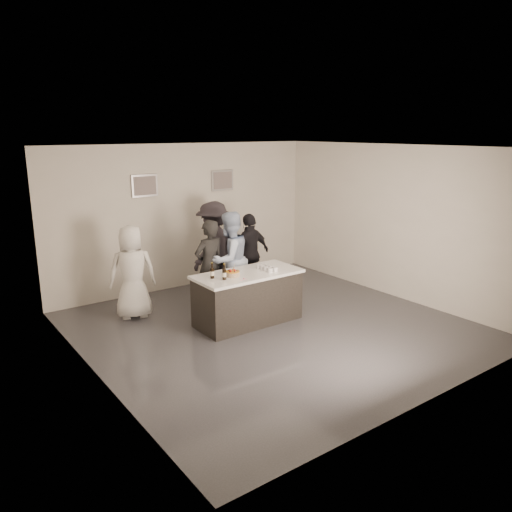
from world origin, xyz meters
name	(u,v)px	position (x,y,z in m)	size (l,w,h in m)	color
floor	(273,327)	(0.00, 0.00, 0.00)	(6.00, 6.00, 0.00)	#3D3D42
ceiling	(275,147)	(0.00, 0.00, 3.00)	(6.00, 6.00, 0.00)	white
wall_back	(186,216)	(0.00, 3.00, 1.50)	(6.00, 0.04, 3.00)	silver
wall_front	(434,287)	(0.00, -3.00, 1.50)	(6.00, 0.04, 3.00)	silver
wall_left	(91,271)	(-3.00, 0.00, 1.50)	(0.04, 6.00, 3.00)	silver
wall_right	(394,222)	(3.00, 0.00, 1.50)	(0.04, 6.00, 3.00)	silver
picture_left	(145,186)	(-0.90, 2.97, 2.20)	(0.54, 0.04, 0.44)	#B2B2B7
picture_right	(222,180)	(0.90, 2.97, 2.20)	(0.54, 0.04, 0.44)	#B2B2B7
bar_counter	(248,298)	(-0.21, 0.45, 0.45)	(1.86, 0.86, 0.90)	white
cake	(233,274)	(-0.54, 0.42, 0.94)	(0.24, 0.24, 0.08)	orange
beer_bottle_a	(212,271)	(-0.88, 0.52, 1.03)	(0.07, 0.07, 0.26)	black
beer_bottle_b	(224,272)	(-0.75, 0.34, 1.03)	(0.07, 0.07, 0.26)	black
tumbler_cluster	(267,268)	(0.16, 0.39, 0.94)	(0.19, 0.40, 0.08)	orange
candles	(242,280)	(-0.53, 0.17, 0.90)	(0.24, 0.08, 0.01)	pink
person_main_black	(209,266)	(-0.41, 1.38, 0.85)	(0.62, 0.41, 1.70)	black
person_main_blue	(230,259)	(0.02, 1.37, 0.90)	(0.88, 0.68, 1.81)	silver
person_guest_left	(132,272)	(-1.70, 1.86, 0.84)	(0.82, 0.53, 1.67)	white
person_guest_right	(250,254)	(0.77, 1.76, 0.82)	(0.96, 0.40, 1.65)	black
person_guest_back	(214,248)	(0.20, 2.22, 0.94)	(1.22, 0.70, 1.88)	#29252C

